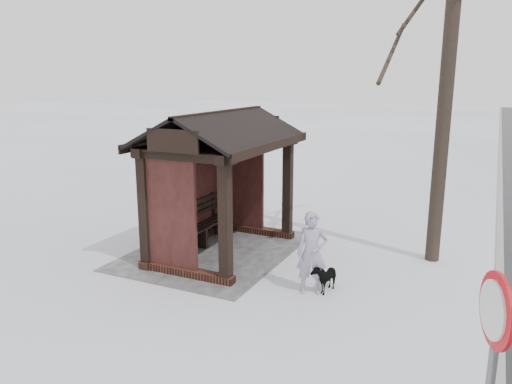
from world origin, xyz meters
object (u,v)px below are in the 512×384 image
bus_shelter (215,154)px  road_sign (491,354)px  dog (325,277)px  pedestrian (312,253)px

bus_shelter → road_sign: bearing=46.5°
bus_shelter → dog: (0.97, 2.79, -1.90)m
dog → road_sign: 5.17m
bus_shelter → pedestrian: size_ratio=2.41×
bus_shelter → pedestrian: bearing=66.0°
pedestrian → road_sign: bearing=-79.1°
bus_shelter → dog: bus_shelter is taller
road_sign → dog: bearing=-168.9°
bus_shelter → road_sign: bus_shelter is taller
pedestrian → road_sign: size_ratio=0.63×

